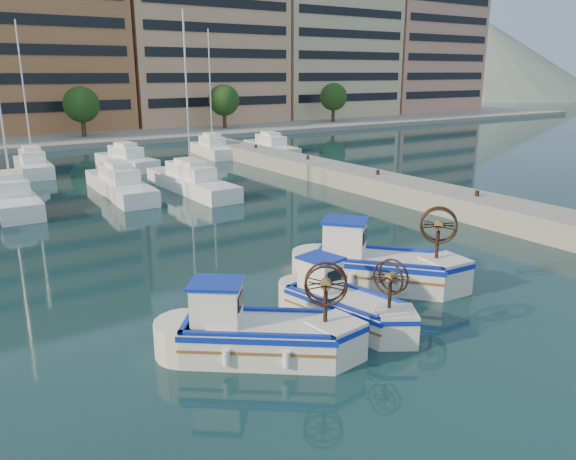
# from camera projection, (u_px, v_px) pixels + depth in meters

# --- Properties ---
(ground) EXTENTS (300.00, 300.00, 0.00)m
(ground) POSITION_uv_depth(u_px,v_px,m) (370.00, 306.00, 19.33)
(ground) COLOR #193F42
(ground) RESTS_ON ground
(quay) EXTENTS (3.00, 60.00, 1.20)m
(quay) POSITION_uv_depth(u_px,v_px,m) (447.00, 200.00, 32.49)
(quay) COLOR gray
(quay) RESTS_ON ground
(waterfront) EXTENTS (180.00, 40.00, 25.60)m
(waterfront) POSITION_uv_depth(u_px,v_px,m) (95.00, 45.00, 73.42)
(waterfront) COLOR gray
(waterfront) RESTS_ON ground
(hill_east) EXTENTS (160.00, 160.00, 50.00)m
(hill_east) POSITION_uv_depth(u_px,v_px,m) (469.00, 96.00, 181.91)
(hill_east) COLOR slate
(hill_east) RESTS_ON ground
(yacht_marina) EXTENTS (36.83, 23.16, 11.50)m
(yacht_marina) POSITION_uv_depth(u_px,v_px,m) (86.00, 177.00, 39.88)
(yacht_marina) COLOR white
(yacht_marina) RESTS_ON ground
(fishing_boat_a) EXTENTS (4.57, 4.11, 2.84)m
(fishing_boat_a) POSITION_uv_depth(u_px,v_px,m) (255.00, 332.00, 15.65)
(fishing_boat_a) COLOR silver
(fishing_boat_a) RESTS_ON ground
(fishing_boat_b) EXTENTS (2.47, 4.18, 2.53)m
(fishing_boat_b) POSITION_uv_depth(u_px,v_px,m) (343.00, 302.00, 17.84)
(fishing_boat_b) COLOR silver
(fishing_boat_b) RESTS_ON ground
(fishing_boat_c) EXTENTS (4.75, 4.99, 3.17)m
(fishing_boat_c) POSITION_uv_depth(u_px,v_px,m) (375.00, 264.00, 20.91)
(fishing_boat_c) COLOR silver
(fishing_boat_c) RESTS_ON ground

